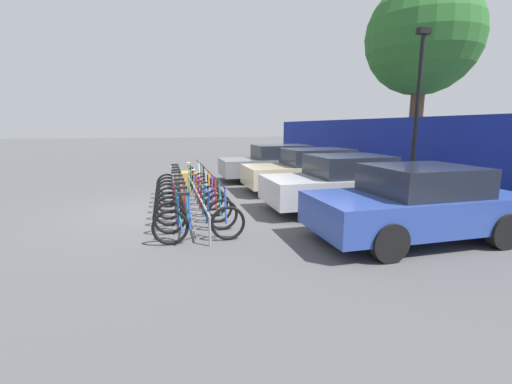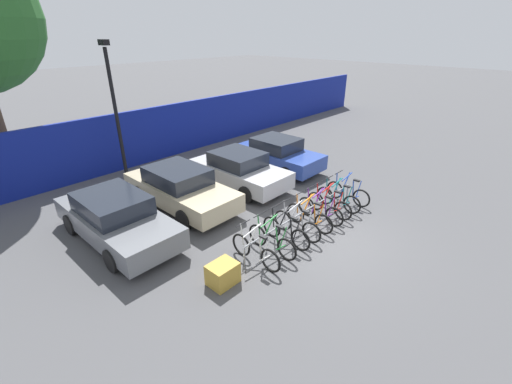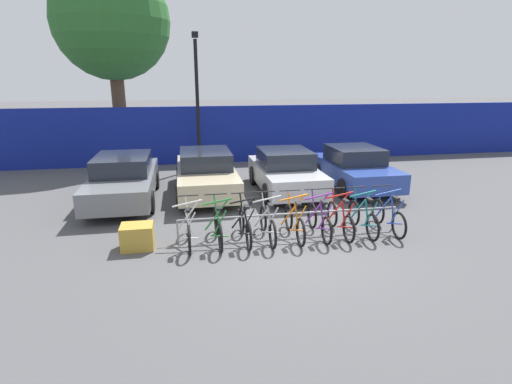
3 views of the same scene
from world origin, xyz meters
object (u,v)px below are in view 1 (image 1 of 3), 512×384
at_px(bicycle_black, 187,189).
at_px(cargo_crate, 183,180).
at_px(car_beige, 314,170).
at_px(car_blue, 416,204).
at_px(bicycle_red, 194,207).
at_px(bicycle_white, 184,182).
at_px(bicycle_blue, 200,223).
at_px(bicycle_teal, 196,214).
at_px(bike_rack, 196,192).
at_px(bicycle_orange, 190,197).
at_px(lamp_post, 418,100).
at_px(bicycle_silver, 188,192).
at_px(tree_behind_hoarding, 423,39).
at_px(car_grey, 279,163).
at_px(bicycle_purple, 192,202).
at_px(car_silver, 345,183).
at_px(bicycle_green, 186,185).

relative_size(bicycle_black, cargo_crate, 2.44).
relative_size(car_beige, car_blue, 1.13).
bearing_deg(bicycle_red, cargo_crate, 175.83).
distance_m(bicycle_white, bicycle_blue, 4.85).
xyz_separation_m(bicycle_teal, car_beige, (-3.53, 4.16, 0.31)).
distance_m(bike_rack, bicycle_orange, 0.20).
distance_m(bicycle_white, lamp_post, 8.42).
relative_size(bicycle_silver, car_blue, 0.43).
height_order(bicycle_red, lamp_post, lamp_post).
bearing_deg(bicycle_teal, bicycle_black, 178.86).
relative_size(cargo_crate, tree_behind_hoarding, 0.08).
xyz_separation_m(car_grey, car_beige, (2.52, 0.37, -0.00)).
relative_size(bicycle_white, car_beige, 0.38).
bearing_deg(car_grey, bicycle_purple, -37.54).
distance_m(bicycle_black, lamp_post, 8.42).
relative_size(bicycle_white, bicycle_silver, 1.00).
bearing_deg(bicycle_teal, car_grey, 146.79).
xyz_separation_m(bicycle_blue, lamp_post, (-4.22, 7.97, 2.63)).
bearing_deg(bicycle_blue, bicycle_red, -176.50).
height_order(bike_rack, car_beige, car_beige).
distance_m(bicycle_blue, car_beige, 5.91).
height_order(bicycle_black, bicycle_silver, same).
xyz_separation_m(bicycle_orange, bicycle_red, (1.14, 0.00, 0.00)).
height_order(bicycle_orange, cargo_crate, bicycle_orange).
height_order(bike_rack, lamp_post, lamp_post).
distance_m(bicycle_orange, bicycle_teal, 1.73).
xyz_separation_m(bicycle_black, bicycle_silver, (0.53, 0.00, 0.00)).
bearing_deg(car_silver, bicycle_orange, -101.27).
height_order(bicycle_purple, car_grey, car_grey).
relative_size(bicycle_purple, car_beige, 0.38).
distance_m(bicycle_green, car_blue, 6.40).
bearing_deg(bicycle_green, bicycle_teal, 3.02).
height_order(car_grey, tree_behind_hoarding, tree_behind_hoarding).
bearing_deg(car_grey, bicycle_orange, -41.25).
relative_size(bicycle_purple, bicycle_red, 1.00).
distance_m(lamp_post, cargo_crate, 8.58).
height_order(bike_rack, car_blue, car_blue).
bearing_deg(bicycle_silver, car_grey, 134.51).
distance_m(bike_rack, bicycle_red, 1.19).
xyz_separation_m(bicycle_silver, cargo_crate, (-2.95, 0.03, -0.10)).
bearing_deg(bicycle_teal, tree_behind_hoarding, 121.76).
relative_size(bicycle_silver, car_silver, 0.42).
height_order(car_blue, tree_behind_hoarding, tree_behind_hoarding).
bearing_deg(bicycle_red, car_beige, 121.55).
relative_size(bicycle_white, bicycle_red, 1.00).
height_order(bicycle_green, tree_behind_hoarding, tree_behind_hoarding).
bearing_deg(bicycle_white, car_blue, 38.15).
bearing_deg(lamp_post, car_blue, -38.48).
height_order(bicycle_teal, car_blue, car_blue).
relative_size(bicycle_teal, tree_behind_hoarding, 0.20).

